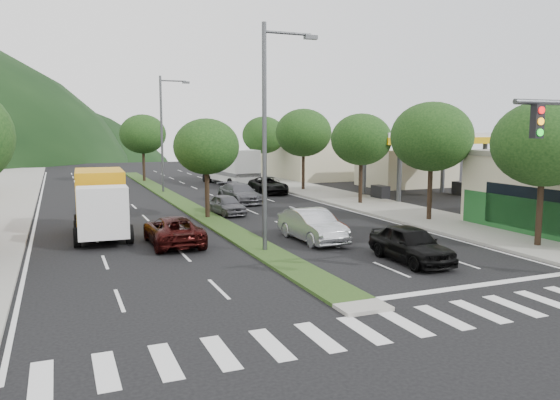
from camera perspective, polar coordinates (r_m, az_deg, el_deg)
name	(u,v)px	position (r m, az deg, el deg)	size (l,w,h in m)	color
ground	(355,305)	(17.57, 7.84, -10.77)	(160.00, 160.00, 0.00)	black
sidewalk_right	(334,196)	(44.96, 5.67, 0.45)	(5.00, 90.00, 0.15)	gray
median	(175,199)	(43.58, -10.93, 0.11)	(1.60, 56.00, 0.12)	#213B15
crosswalk	(391,325)	(15.97, 11.52, -12.71)	(19.00, 2.20, 0.01)	silver
gas_canopy	(424,140)	(45.61, 14.82, 6.10)	(12.20, 8.20, 5.25)	silver
bldg_right_far	(311,154)	(64.82, 3.30, 4.81)	(10.00, 16.00, 5.20)	beige
tree_r_a	(544,144)	(27.52, 25.83, 5.32)	(4.60, 4.60, 6.63)	black
tree_r_b	(432,137)	(33.41, 15.57, 6.38)	(4.80, 4.80, 6.94)	black
tree_r_c	(361,140)	(40.04, 8.49, 6.27)	(4.40, 4.40, 6.48)	black
tree_r_d	(303,133)	(48.90, 2.46, 7.03)	(5.00, 5.00, 7.17)	black
tree_r_e	(264,135)	(58.13, -1.69, 6.79)	(4.60, 4.60, 6.71)	black
tree_med_near	(206,147)	(33.51, -7.70, 5.54)	(4.00, 4.00, 6.02)	black
tree_med_far	(143,134)	(59.02, -14.14, 6.70)	(4.80, 4.80, 6.94)	black
streetlight_near	(269,127)	(24.03, -1.18, 7.68)	(2.60, 0.25, 10.00)	#47494C
streetlight_mid	(164,128)	(48.20, -12.03, 7.35)	(2.60, 0.25, 10.00)	#47494C
sedan_silver	(312,225)	(26.80, 3.39, -2.68)	(1.66, 4.77, 1.57)	#B2B4BA
suv_maroon	(173,230)	(26.45, -11.10, -3.14)	(2.30, 4.98, 1.39)	black
car_queue_a	(411,244)	(23.25, 13.52, -4.48)	(1.79, 4.45, 1.52)	black
car_queue_b	(240,193)	(40.86, -4.23, 0.70)	(2.05, 5.05, 1.47)	#4F4F55
car_queue_c	(318,224)	(27.92, 4.00, -2.56)	(1.37, 3.93, 1.30)	#45170B
car_queue_d	(268,185)	(46.95, -1.22, 1.55)	(2.34, 5.07, 1.41)	black
car_queue_e	(226,205)	(35.39, -5.62, -0.48)	(1.53, 3.79, 1.29)	#545359
box_truck	(101,205)	(29.54, -18.22, -0.53)	(2.90, 6.90, 3.35)	silver
motorhome	(229,165)	(55.09, -5.31, 3.62)	(3.64, 9.48, 3.56)	white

